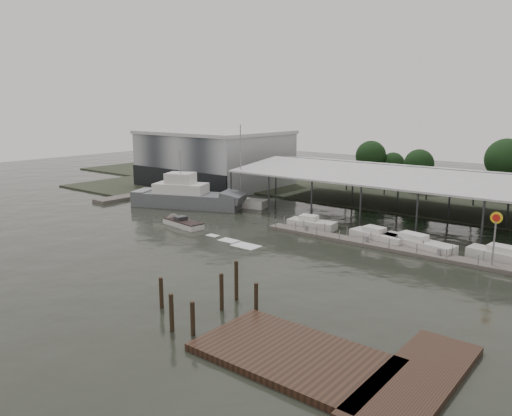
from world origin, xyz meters
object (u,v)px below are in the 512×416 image
Objects in this scene: shell_fuel_sign at (495,229)px; grey_trawler at (188,197)px; speedboat_underway at (180,223)px; white_sailboat at (237,202)px.

grey_trawler reaches higher than shell_fuel_sign.
grey_trawler is 12.17m from speedboat_underway.
grey_trawler is at bearing 177.08° from shell_fuel_sign.
white_sailboat reaches higher than speedboat_underway.
shell_fuel_sign is at bearing -25.19° from white_sailboat.
speedboat_underway is at bearing -94.01° from white_sailboat.
grey_trawler is (-44.02, 2.25, -2.35)m from shell_fuel_sign.
white_sailboat is 0.70× the size of speedboat_underway.
grey_trawler is 1.41× the size of white_sailboat.
white_sailboat is 14.43m from speedboat_underway.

